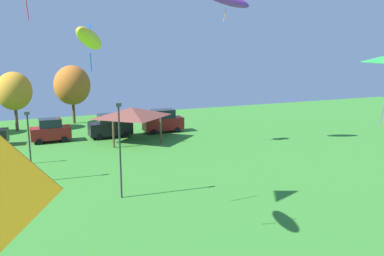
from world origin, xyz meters
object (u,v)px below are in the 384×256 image
(parked_car_rightmost_in_row, at_px, (163,121))
(park_pavilion, at_px, (132,112))
(light_post_1, at_px, (29,142))
(light_post_2, at_px, (120,145))
(parked_car_second_from_left, at_px, (51,131))
(treeline_tree_3, at_px, (72,85))
(kite_flying_4, at_px, (90,39))
(treeline_tree_2, at_px, (14,91))
(parked_car_third_from_left, at_px, (110,126))

(parked_car_rightmost_in_row, xyz_separation_m, park_pavilion, (-4.44, -2.86, 1.78))
(light_post_1, relative_size, light_post_2, 0.83)
(parked_car_second_from_left, height_order, treeline_tree_3, treeline_tree_3)
(kite_flying_4, bearing_deg, parked_car_rightmost_in_row, 64.81)
(park_pavilion, height_order, treeline_tree_3, treeline_tree_3)
(kite_flying_4, distance_m, parked_car_rightmost_in_row, 29.46)
(parked_car_rightmost_in_row, relative_size, light_post_2, 0.73)
(parked_car_second_from_left, distance_m, light_post_2, 19.11)
(parked_car_second_from_left, distance_m, treeline_tree_2, 9.12)
(parked_car_second_from_left, bearing_deg, treeline_tree_3, 68.67)
(parked_car_rightmost_in_row, height_order, treeline_tree_3, treeline_tree_3)
(parked_car_third_from_left, xyz_separation_m, light_post_1, (-8.48, -12.66, 1.76))
(parked_car_third_from_left, xyz_separation_m, park_pavilion, (1.80, -2.47, 1.80))
(kite_flying_4, distance_m, parked_car_third_from_left, 27.17)
(parked_car_rightmost_in_row, bearing_deg, light_post_1, -138.33)
(parked_car_second_from_left, relative_size, treeline_tree_3, 0.54)
(kite_flying_4, xyz_separation_m, park_pavilion, (7.51, 22.53, -7.21))
(light_post_1, bearing_deg, park_pavilion, 44.76)
(light_post_2, bearing_deg, parked_car_second_from_left, 99.65)
(parked_car_rightmost_in_row, bearing_deg, treeline_tree_3, 132.64)
(treeline_tree_3, bearing_deg, light_post_1, -104.22)
(parked_car_second_from_left, height_order, light_post_2, light_post_2)
(parked_car_second_from_left, height_order, parked_car_rightmost_in_row, parked_car_rightmost_in_row)
(parked_car_rightmost_in_row, bearing_deg, treeline_tree_2, 154.14)
(kite_flying_4, relative_size, light_post_1, 0.64)
(parked_car_third_from_left, distance_m, treeline_tree_3, 11.12)
(parked_car_second_from_left, bearing_deg, parked_car_third_from_left, -4.59)
(parked_car_second_from_left, distance_m, treeline_tree_3, 11.07)
(light_post_2, relative_size, treeline_tree_2, 0.92)
(parked_car_second_from_left, xyz_separation_m, treeline_tree_3, (3.54, 9.80, 3.75))
(parked_car_rightmost_in_row, relative_size, treeline_tree_2, 0.66)
(light_post_1, relative_size, treeline_tree_3, 0.71)
(parked_car_third_from_left, distance_m, light_post_1, 15.34)
(light_post_1, xyz_separation_m, treeline_tree_3, (5.78, 22.80, 1.92))
(parked_car_rightmost_in_row, height_order, light_post_2, light_post_2)
(parked_car_second_from_left, distance_m, park_pavilion, 8.72)
(park_pavilion, height_order, treeline_tree_2, treeline_tree_2)
(parked_car_rightmost_in_row, height_order, park_pavilion, park_pavilion)
(treeline_tree_3, bearing_deg, parked_car_second_from_left, -109.87)
(parked_car_third_from_left, height_order, park_pavilion, park_pavilion)
(kite_flying_4, xyz_separation_m, light_post_2, (2.64, 6.64, -6.69))
(treeline_tree_3, bearing_deg, park_pavilion, -70.34)
(parked_car_second_from_left, xyz_separation_m, light_post_1, (-2.24, -13.00, 1.84))
(parked_car_rightmost_in_row, bearing_deg, light_post_2, -116.29)
(light_post_1, bearing_deg, parked_car_rightmost_in_row, 41.58)
(kite_flying_4, relative_size, park_pavilion, 0.53)
(parked_car_rightmost_in_row, distance_m, park_pavilion, 5.57)
(kite_flying_4, height_order, treeline_tree_3, kite_flying_4)
(park_pavilion, bearing_deg, kite_flying_4, -108.43)
(parked_car_second_from_left, relative_size, parked_car_third_from_left, 0.86)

